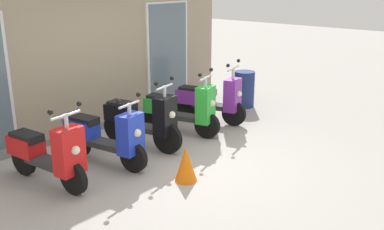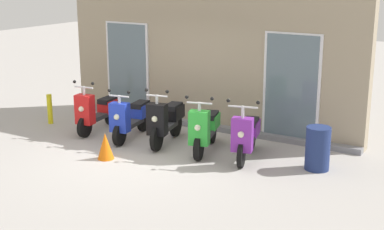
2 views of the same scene
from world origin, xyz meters
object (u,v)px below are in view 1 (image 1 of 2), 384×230
Objects in this scene: scooter_red at (47,153)px; trash_bin at (244,89)px; scooter_black at (143,119)px; traffic_cone at (186,164)px; scooter_green at (182,109)px; scooter_blue at (105,136)px; scooter_purple at (211,99)px.

trash_bin is (5.02, 0.18, -0.08)m from scooter_red.
traffic_cone is (-0.47, -1.40, -0.25)m from scooter_black.
scooter_red is at bearing -179.85° from scooter_green.
scooter_black is at bearing 5.25° from scooter_blue.
scooter_green is 1.98m from traffic_cone.
scooter_blue is 1.04× the size of scooter_purple.
scooter_black reaches higher than scooter_blue.
traffic_cone is (-3.68, -1.54, -0.14)m from trash_bin.
scooter_blue is (0.97, -0.04, -0.01)m from scooter_red.
scooter_red reaches higher than trash_bin.
traffic_cone is at bearing -148.73° from scooter_purple.
scooter_red is 5.02m from trash_bin.
trash_bin reaches higher than traffic_cone.
scooter_blue reaches higher than trash_bin.
scooter_blue is at bearing 105.88° from traffic_cone.
trash_bin is at bearing 2.51° from scooter_black.
scooter_green is at bearing -1.82° from scooter_black.
scooter_black is 1.02× the size of scooter_green.
traffic_cone is (0.38, -1.32, -0.21)m from scooter_blue.
scooter_purple reaches higher than trash_bin.
scooter_black is 1.84m from scooter_purple.
scooter_blue is 1.01× the size of scooter_black.
trash_bin is (4.05, 0.22, -0.07)m from scooter_blue.
scooter_red is at bearing -179.26° from scooter_purple.
traffic_cone is (1.34, -1.36, -0.22)m from scooter_red.
scooter_purple is 1.89× the size of trash_bin.
scooter_black is at bearing 71.38° from traffic_cone.
scooter_purple is at bearing 31.27° from traffic_cone.
scooter_green is at bearing 1.52° from scooter_blue.
scooter_black reaches higher than scooter_green.
scooter_purple reaches higher than scooter_green.
traffic_cone is (-1.42, -1.37, -0.22)m from scooter_green.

